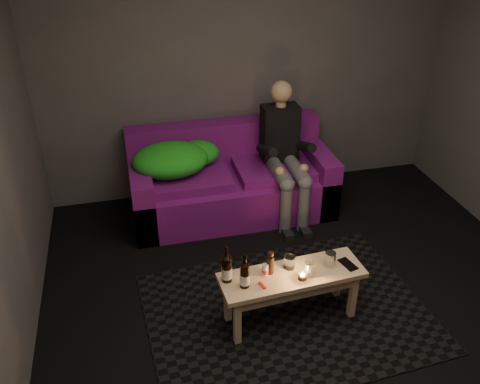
{
  "coord_description": "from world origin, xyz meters",
  "views": [
    {
      "loc": [
        -1.2,
        -2.38,
        2.72
      ],
      "look_at": [
        -0.34,
        1.15,
        0.58
      ],
      "focal_mm": 38.0,
      "sensor_mm": 36.0,
      "label": 1
    }
  ],
  "objects_px": {
    "person": "(284,150)",
    "steel_cup": "(330,259)",
    "coffee_table": "(292,282)",
    "sofa": "(231,182)",
    "beer_bottle_b": "(245,275)",
    "beer_bottle_a": "(227,268)"
  },
  "relations": [
    {
      "from": "sofa",
      "to": "person",
      "type": "bearing_deg",
      "value": -17.91
    },
    {
      "from": "sofa",
      "to": "beer_bottle_b",
      "type": "distance_m",
      "value": 1.68
    },
    {
      "from": "sofa",
      "to": "person",
      "type": "distance_m",
      "value": 0.62
    },
    {
      "from": "person",
      "to": "steel_cup",
      "type": "xyz_separation_m",
      "value": [
        -0.11,
        -1.41,
        -0.18
      ]
    },
    {
      "from": "beer_bottle_a",
      "to": "steel_cup",
      "type": "height_order",
      "value": "beer_bottle_a"
    },
    {
      "from": "person",
      "to": "beer_bottle_b",
      "type": "height_order",
      "value": "person"
    },
    {
      "from": "coffee_table",
      "to": "steel_cup",
      "type": "relative_size",
      "value": 9.87
    },
    {
      "from": "beer_bottle_a",
      "to": "steel_cup",
      "type": "relative_size",
      "value": 2.71
    },
    {
      "from": "beer_bottle_a",
      "to": "steel_cup",
      "type": "bearing_deg",
      "value": -0.62
    },
    {
      "from": "beer_bottle_a",
      "to": "beer_bottle_b",
      "type": "height_order",
      "value": "beer_bottle_a"
    },
    {
      "from": "beer_bottle_b",
      "to": "person",
      "type": "bearing_deg",
      "value": 63.14
    },
    {
      "from": "steel_cup",
      "to": "coffee_table",
      "type": "bearing_deg",
      "value": -174.67
    },
    {
      "from": "person",
      "to": "coffee_table",
      "type": "xyz_separation_m",
      "value": [
        -0.4,
        -1.43,
        -0.31
      ]
    },
    {
      "from": "coffee_table",
      "to": "beer_bottle_b",
      "type": "relative_size",
      "value": 3.91
    },
    {
      "from": "person",
      "to": "sofa",
      "type": "bearing_deg",
      "value": 162.09
    },
    {
      "from": "beer_bottle_b",
      "to": "steel_cup",
      "type": "bearing_deg",
      "value": 7.01
    },
    {
      "from": "coffee_table",
      "to": "steel_cup",
      "type": "height_order",
      "value": "steel_cup"
    },
    {
      "from": "sofa",
      "to": "coffee_table",
      "type": "height_order",
      "value": "sofa"
    },
    {
      "from": "person",
      "to": "coffee_table",
      "type": "height_order",
      "value": "person"
    },
    {
      "from": "sofa",
      "to": "coffee_table",
      "type": "bearing_deg",
      "value": -87.02
    },
    {
      "from": "person",
      "to": "beer_bottle_b",
      "type": "distance_m",
      "value": 1.67
    },
    {
      "from": "person",
      "to": "beer_bottle_b",
      "type": "relative_size",
      "value": 4.73
    }
  ]
}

